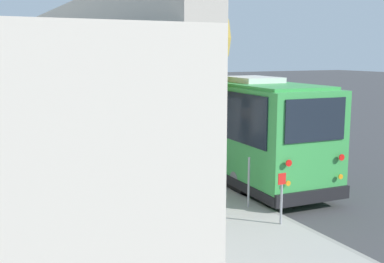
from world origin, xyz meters
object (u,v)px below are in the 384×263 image
at_px(parked_sedan_tan, 112,115).
at_px(sign_post_near, 281,198).
at_px(parked_sedan_silver, 87,104).
at_px(fire_hydrant, 117,132).
at_px(street_tree, 165,30).
at_px(shuttle_bus, 226,120).
at_px(parked_sedan_blue, 53,90).
at_px(sign_post_far, 249,182).
at_px(parked_sedan_maroon, 65,96).

xyz_separation_m(parked_sedan_tan, sign_post_near, (-18.66, 1.33, 0.21)).
xyz_separation_m(parked_sedan_silver, fire_hydrant, (-13.04, 1.75, -0.04)).
height_order(street_tree, sign_post_near, street_tree).
distance_m(shuttle_bus, sign_post_near, 6.17).
relative_size(shuttle_bus, parked_sedan_blue, 2.28).
distance_m(parked_sedan_tan, fire_hydrant, 5.93).
bearing_deg(parked_sedan_tan, shuttle_bus, -173.12).
bearing_deg(sign_post_far, sign_post_near, 180.00).
height_order(parked_sedan_silver, parked_sedan_blue, parked_sedan_blue).
relative_size(parked_sedan_tan, parked_sedan_maroon, 0.94).
distance_m(parked_sedan_blue, sign_post_far, 38.84).
relative_size(sign_post_far, fire_hydrant, 1.72).
distance_m(parked_sedan_tan, parked_sedan_silver, 7.31).
bearing_deg(sign_post_near, parked_sedan_blue, -2.44).
bearing_deg(parked_sedan_blue, shuttle_bus, 178.30).
height_order(street_tree, sign_post_far, street_tree).
bearing_deg(parked_sedan_maroon, sign_post_far, -179.49).
bearing_deg(parked_sedan_tan, parked_sedan_maroon, 4.48).
distance_m(parked_sedan_tan, sign_post_far, 17.24).
bearing_deg(sign_post_far, parked_sedan_maroon, -2.64).
relative_size(parked_sedan_tan, sign_post_near, 3.30).
relative_size(shuttle_bus, sign_post_far, 7.56).
distance_m(shuttle_bus, fire_hydrant, 7.50).
bearing_deg(parked_sedan_maroon, sign_post_near, -179.37).
relative_size(parked_sedan_blue, street_tree, 0.64).
distance_m(parked_sedan_tan, street_tree, 14.63).
xyz_separation_m(parked_sedan_maroon, fire_hydrant, (-20.22, 1.61, -0.05)).
xyz_separation_m(parked_sedan_tan, fire_hydrant, (-5.74, 1.49, -0.06)).
bearing_deg(parked_sedan_maroon, parked_sedan_silver, -175.73).
relative_size(parked_sedan_tan, parked_sedan_silver, 0.94).
bearing_deg(sign_post_far, parked_sedan_silver, -3.74).
height_order(shuttle_bus, sign_post_near, shuttle_bus).
relative_size(sign_post_near, fire_hydrant, 1.59).
relative_size(parked_sedan_maroon, sign_post_near, 3.53).
xyz_separation_m(parked_sedan_silver, sign_post_far, (-24.49, 1.60, 0.26)).
xyz_separation_m(parked_sedan_tan, street_tree, (-13.75, 2.32, 4.43)).
relative_size(parked_sedan_maroon, sign_post_far, 3.25).
bearing_deg(fire_hydrant, sign_post_near, -179.33).
height_order(parked_sedan_silver, sign_post_far, sign_post_far).
relative_size(street_tree, sign_post_near, 5.62).
distance_m(parked_sedan_tan, parked_sedan_maroon, 14.49).
distance_m(street_tree, fire_hydrant, 9.22).
distance_m(sign_post_near, sign_post_far, 1.48).
bearing_deg(parked_sedan_blue, street_tree, 173.84).
bearing_deg(parked_sedan_tan, parked_sedan_silver, 2.89).
bearing_deg(shuttle_bus, fire_hydrant, 17.54).
bearing_deg(sign_post_far, shuttle_bus, -22.17).
xyz_separation_m(parked_sedan_tan, parked_sedan_blue, (21.62, -0.38, 0.00)).
bearing_deg(parked_sedan_silver, sign_post_near, 174.57).
bearing_deg(sign_post_near, fire_hydrant, 0.67).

